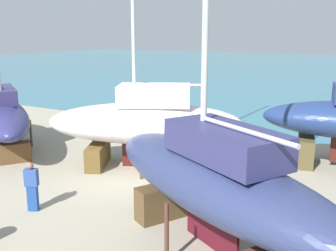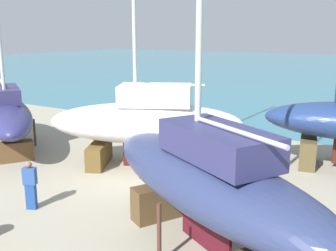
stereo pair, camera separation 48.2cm
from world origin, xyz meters
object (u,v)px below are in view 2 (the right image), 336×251
Objects in this scene: sailboat_far_slipway at (146,121)px; worker at (30,184)px; sailboat_large_starboard at (207,180)px; sailboat_mid_port at (6,115)px.

sailboat_far_slipway reaches higher than worker.
sailboat_large_starboard is 8.18× the size of worker.
sailboat_far_slipway is 6.01m from worker.
sailboat_mid_port is 8.30m from worker.
worker is at bearing 55.34° from sailboat_far_slipway.
sailboat_far_slipway reaches higher than sailboat_large_starboard.
sailboat_large_starboard is 6.50m from worker.
sailboat_large_starboard reaches higher than worker.
sailboat_large_starboard is at bearing 18.38° from sailboat_mid_port.
sailboat_mid_port is at bearing -148.58° from worker.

